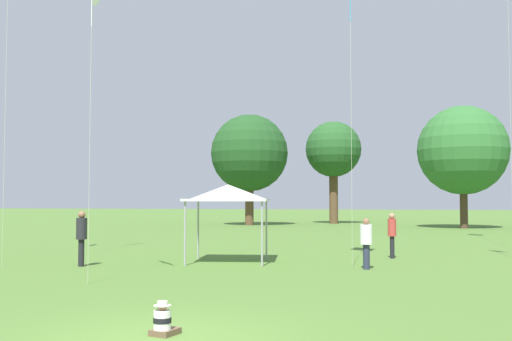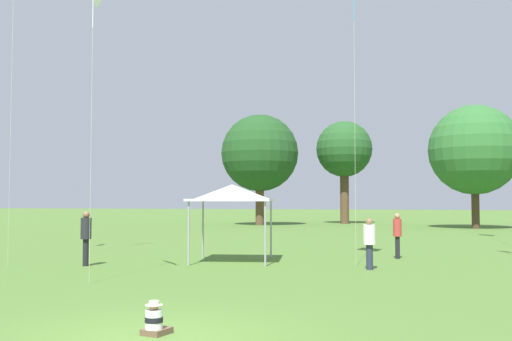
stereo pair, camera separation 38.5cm
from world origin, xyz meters
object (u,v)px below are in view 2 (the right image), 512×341
(person_standing_0, at_px, (369,239))
(canopy_tent, at_px, (232,193))
(seated_toddler, at_px, (155,321))
(distant_tree_3, at_px, (344,150))
(person_standing_2, at_px, (397,231))
(distant_tree_2, at_px, (260,153))
(person_standing_4, at_px, (86,233))
(distant_tree_1, at_px, (474,150))

(person_standing_0, xyz_separation_m, canopy_tent, (-5.02, 1.16, 1.52))
(seated_toddler, bearing_deg, distant_tree_3, 106.29)
(person_standing_2, relative_size, distant_tree_2, 0.17)
(person_standing_4, xyz_separation_m, distant_tree_1, (15.14, 32.99, 5.21))
(person_standing_0, relative_size, canopy_tent, 0.48)
(distant_tree_3, bearing_deg, seated_toddler, -86.45)
(distant_tree_1, bearing_deg, seated_toddler, -101.28)
(person_standing_4, bearing_deg, distant_tree_1, 152.97)
(seated_toddler, xyz_separation_m, person_standing_0, (2.61, 10.45, 0.73))
(person_standing_4, height_order, distant_tree_3, distant_tree_3)
(person_standing_4, height_order, distant_tree_1, distant_tree_1)
(person_standing_4, height_order, distant_tree_2, distant_tree_2)
(seated_toddler, height_order, person_standing_0, person_standing_0)
(person_standing_4, bearing_deg, person_standing_0, 96.58)
(person_standing_0, distance_m, distant_tree_1, 32.48)
(person_standing_2, distance_m, canopy_tent, 6.55)
(person_standing_0, distance_m, canopy_tent, 5.37)
(person_standing_4, bearing_deg, person_standing_2, 116.03)
(distant_tree_3, bearing_deg, distant_tree_1, -33.34)
(seated_toddler, bearing_deg, person_standing_0, 88.70)
(person_standing_4, relative_size, distant_tree_3, 0.19)
(distant_tree_3, bearing_deg, person_standing_2, -79.65)
(person_standing_0, distance_m, distant_tree_2, 36.21)
(distant_tree_2, bearing_deg, canopy_tent, -76.54)
(person_standing_0, bearing_deg, canopy_tent, -125.40)
(person_standing_0, xyz_separation_m, distant_tree_2, (-12.74, 33.42, 5.64))
(distant_tree_2, xyz_separation_m, distant_tree_3, (7.06, 5.61, 0.59))
(seated_toddler, height_order, distant_tree_3, distant_tree_3)
(person_standing_0, relative_size, distant_tree_3, 0.16)
(seated_toddler, relative_size, distant_tree_2, 0.06)
(person_standing_4, relative_size, canopy_tent, 0.55)
(distant_tree_2, bearing_deg, seated_toddler, -77.00)
(seated_toddler, xyz_separation_m, person_standing_2, (3.33, 14.43, 0.82))
(seated_toddler, distance_m, distant_tree_2, 45.47)
(distant_tree_1, bearing_deg, canopy_tent, -109.55)
(person_standing_4, xyz_separation_m, distant_tree_2, (-3.36, 34.90, 5.49))
(distant_tree_2, height_order, distant_tree_3, distant_tree_2)
(seated_toddler, distance_m, person_standing_4, 11.27)
(person_standing_0, bearing_deg, distant_tree_3, 165.91)
(distant_tree_1, bearing_deg, distant_tree_2, 174.09)
(distant_tree_3, bearing_deg, distant_tree_2, -141.55)
(seated_toddler, distance_m, person_standing_2, 14.83)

